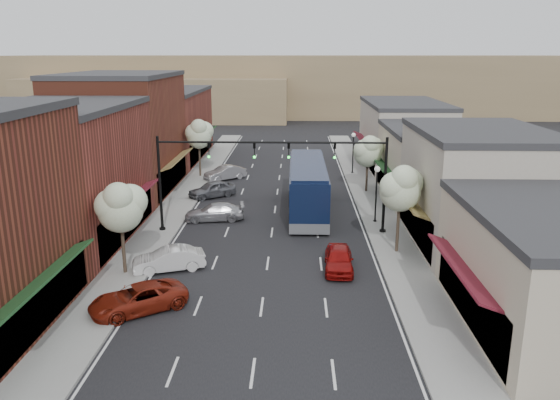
# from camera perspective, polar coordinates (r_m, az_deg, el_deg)

# --- Properties ---
(ground) EXTENTS (160.00, 160.00, 0.00)m
(ground) POSITION_cam_1_polar(r_m,az_deg,el_deg) (32.23, -1.48, -7.94)
(ground) COLOR black
(ground) RESTS_ON ground
(sidewalk_left) EXTENTS (2.80, 73.00, 0.15)m
(sidewalk_left) POSITION_cam_1_polar(r_m,az_deg,el_deg) (50.72, -9.85, 0.59)
(sidewalk_left) COLOR gray
(sidewalk_left) RESTS_ON ground
(sidewalk_right) EXTENTS (2.80, 73.00, 0.15)m
(sidewalk_right) POSITION_cam_1_polar(r_m,az_deg,el_deg) (50.16, 9.31, 0.45)
(sidewalk_right) COLOR gray
(sidewalk_right) RESTS_ON ground
(curb_left) EXTENTS (0.25, 73.00, 0.17)m
(curb_left) POSITION_cam_1_polar(r_m,az_deg,el_deg) (50.46, -8.30, 0.58)
(curb_left) COLOR gray
(curb_left) RESTS_ON ground
(curb_right) EXTENTS (0.25, 73.00, 0.17)m
(curb_right) POSITION_cam_1_polar(r_m,az_deg,el_deg) (49.99, 7.72, 0.46)
(curb_right) COLOR gray
(curb_right) RESTS_ON ground
(bldg_left_midnear) EXTENTS (10.14, 14.10, 9.40)m
(bldg_left_midnear) POSITION_cam_1_polar(r_m,az_deg,el_deg) (39.80, -21.96, 2.47)
(bldg_left_midnear) COLOR brown
(bldg_left_midnear) RESTS_ON ground
(bldg_left_midfar) EXTENTS (10.14, 14.10, 10.90)m
(bldg_left_midfar) POSITION_cam_1_polar(r_m,az_deg,el_deg) (52.59, -16.09, 6.66)
(bldg_left_midfar) COLOR brown
(bldg_left_midfar) RESTS_ON ground
(bldg_left_far) EXTENTS (10.14, 18.10, 8.40)m
(bldg_left_far) POSITION_cam_1_polar(r_m,az_deg,el_deg) (68.03, -11.98, 7.67)
(bldg_left_far) COLOR brown
(bldg_left_far) RESTS_ON ground
(bldg_right_near) EXTENTS (9.14, 12.10, 5.90)m
(bldg_right_near) POSITION_cam_1_polar(r_m,az_deg,el_deg) (28.20, 26.93, -6.74)
(bldg_right_near) COLOR #BAAB94
(bldg_right_near) RESTS_ON ground
(bldg_right_midnear) EXTENTS (9.14, 12.10, 7.90)m
(bldg_right_midnear) POSITION_cam_1_polar(r_m,az_deg,el_deg) (38.58, 19.80, 1.16)
(bldg_right_midnear) COLOR #ABA292
(bldg_right_midnear) RESTS_ON ground
(bldg_right_midfar) EXTENTS (9.14, 12.10, 6.40)m
(bldg_right_midfar) POSITION_cam_1_polar(r_m,az_deg,el_deg) (49.99, 15.57, 3.68)
(bldg_right_midfar) COLOR #BAAB94
(bldg_right_midfar) RESTS_ON ground
(bldg_right_far) EXTENTS (9.14, 16.10, 7.40)m
(bldg_right_far) POSITION_cam_1_polar(r_m,az_deg,el_deg) (63.40, 12.67, 6.65)
(bldg_right_far) COLOR #ABA292
(bldg_right_far) RESTS_ON ground
(hill_far) EXTENTS (120.00, 30.00, 12.00)m
(hill_far) POSITION_cam_1_polar(r_m,az_deg,el_deg) (119.79, 0.88, 11.99)
(hill_far) COLOR #7A6647
(hill_far) RESTS_ON ground
(hill_near) EXTENTS (50.00, 20.00, 8.00)m
(hill_near) POSITION_cam_1_polar(r_m,az_deg,el_deg) (111.19, -12.43, 10.36)
(hill_near) COLOR #7A6647
(hill_near) RESTS_ON ground
(signal_mast_right) EXTENTS (8.22, 0.46, 7.00)m
(signal_mast_right) POSITION_cam_1_polar(r_m,az_deg,el_deg) (38.64, 7.49, 3.05)
(signal_mast_right) COLOR black
(signal_mast_right) RESTS_ON ground
(signal_mast_left) EXTENTS (8.22, 0.46, 7.00)m
(signal_mast_left) POSITION_cam_1_polar(r_m,az_deg,el_deg) (39.13, -9.14, 3.14)
(signal_mast_left) COLOR black
(signal_mast_left) RESTS_ON ground
(tree_right_near) EXTENTS (2.85, 2.65, 5.95)m
(tree_right_near) POSITION_cam_1_polar(r_m,az_deg,el_deg) (35.16, 12.54, 1.32)
(tree_right_near) COLOR #47382B
(tree_right_near) RESTS_ON ground
(tree_right_far) EXTENTS (2.85, 2.65, 5.43)m
(tree_right_far) POSITION_cam_1_polar(r_m,az_deg,el_deg) (50.73, 9.23, 5.15)
(tree_right_far) COLOR #47382B
(tree_right_far) RESTS_ON ground
(tree_left_near) EXTENTS (2.85, 2.65, 5.69)m
(tree_left_near) POSITION_cam_1_polar(r_m,az_deg,el_deg) (32.28, -16.33, -0.59)
(tree_left_near) COLOR #47382B
(tree_left_near) RESTS_ON ground
(tree_left_far) EXTENTS (2.85, 2.65, 6.13)m
(tree_left_far) POSITION_cam_1_polar(r_m,az_deg,el_deg) (56.99, -8.45, 6.89)
(tree_left_far) COLOR #47382B
(tree_left_far) RESTS_ON ground
(lamp_post_near) EXTENTS (0.44, 0.44, 4.44)m
(lamp_post_near) POSITION_cam_1_polar(r_m,az_deg,el_deg) (41.69, 10.06, 1.56)
(lamp_post_near) COLOR black
(lamp_post_near) RESTS_ON ground
(lamp_post_far) EXTENTS (0.44, 0.44, 4.44)m
(lamp_post_far) POSITION_cam_1_polar(r_m,az_deg,el_deg) (58.71, 7.66, 5.58)
(lamp_post_far) COLOR black
(lamp_post_far) RESTS_ON ground
(coach_bus) EXTENTS (2.97, 13.26, 4.05)m
(coach_bus) POSITION_cam_1_polar(r_m,az_deg,el_deg) (44.46, 2.90, 1.42)
(coach_bus) COLOR black
(coach_bus) RESTS_ON ground
(red_hatchback) EXTENTS (1.87, 4.24, 1.42)m
(red_hatchback) POSITION_cam_1_polar(r_m,az_deg,el_deg) (32.98, 6.16, -6.15)
(red_hatchback) COLOR maroon
(red_hatchback) RESTS_ON ground
(parked_car_a) EXTENTS (5.29, 4.59, 1.35)m
(parked_car_a) POSITION_cam_1_polar(r_m,az_deg,el_deg) (28.79, -14.61, -9.93)
(parked_car_a) COLOR maroon
(parked_car_a) RESTS_ON ground
(parked_car_b) EXTENTS (4.51, 2.79, 1.40)m
(parked_car_b) POSITION_cam_1_polar(r_m,az_deg,el_deg) (33.43, -11.54, -6.09)
(parked_car_b) COLOR silver
(parked_car_b) RESTS_ON ground
(parked_car_c) EXTENTS (4.82, 2.46, 1.34)m
(parked_car_c) POSITION_cam_1_polar(r_m,az_deg,el_deg) (42.64, -6.86, -1.26)
(parked_car_c) COLOR #A6A6AC
(parked_car_c) RESTS_ON ground
(parked_car_d) EXTENTS (4.53, 3.95, 1.48)m
(parked_car_d) POSITION_cam_1_polar(r_m,az_deg,el_deg) (49.45, -7.10, 1.11)
(parked_car_d) COLOR slate
(parked_car_d) RESTS_ON ground
(parked_car_e) EXTENTS (4.38, 3.88, 1.44)m
(parked_car_e) POSITION_cam_1_polar(r_m,az_deg,el_deg) (56.22, -5.75, 2.84)
(parked_car_e) COLOR #A2A1A7
(parked_car_e) RESTS_ON ground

